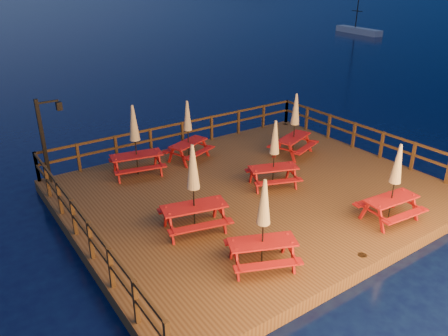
# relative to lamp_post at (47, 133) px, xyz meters

# --- Properties ---
(ground) EXTENTS (500.00, 500.00, 0.00)m
(ground) POSITION_rel_lamp_post_xyz_m (5.39, -4.55, -2.20)
(ground) COLOR black
(ground) RESTS_ON ground
(deck) EXTENTS (12.00, 10.00, 0.40)m
(deck) POSITION_rel_lamp_post_xyz_m (5.39, -4.55, -2.00)
(deck) COLOR #4C3018
(deck) RESTS_ON ground
(deck_piles) EXTENTS (11.44, 9.44, 1.40)m
(deck_piles) POSITION_rel_lamp_post_xyz_m (5.39, -4.55, -2.50)
(deck_piles) COLOR #31220F
(deck_piles) RESTS_ON ground
(railing) EXTENTS (11.80, 9.75, 1.10)m
(railing) POSITION_rel_lamp_post_xyz_m (5.39, -2.77, -1.03)
(railing) COLOR #31220F
(railing) RESTS_ON deck
(lamp_post) EXTENTS (0.85, 0.18, 3.00)m
(lamp_post) POSITION_rel_lamp_post_xyz_m (0.00, 0.00, 0.00)
(lamp_post) COLOR black
(lamp_post) RESTS_ON deck
(sailboat) EXTENTS (2.31, 7.31, 10.70)m
(sailboat) POSITION_rel_lamp_post_xyz_m (43.53, 22.56, -1.84)
(sailboat) COLOR silver
(sailboat) RESTS_ON ground
(picnic_table_0) EXTENTS (2.03, 1.86, 2.37)m
(picnic_table_0) POSITION_rel_lamp_post_xyz_m (4.91, -1.02, -0.56)
(picnic_table_0) COLOR maroon
(picnic_table_0) RESTS_ON deck
(picnic_table_1) EXTENTS (2.02, 1.85, 2.36)m
(picnic_table_1) POSITION_rel_lamp_post_xyz_m (6.11, -4.70, -0.57)
(picnic_table_1) COLOR maroon
(picnic_table_1) RESTS_ON deck
(picnic_table_2) EXTENTS (2.10, 1.85, 2.61)m
(picnic_table_2) POSITION_rel_lamp_post_xyz_m (2.66, -1.18, -0.44)
(picnic_table_2) COLOR maroon
(picnic_table_2) RESTS_ON deck
(picnic_table_3) EXTENTS (2.10, 1.94, 2.41)m
(picnic_table_3) POSITION_rel_lamp_post_xyz_m (2.93, -7.99, -0.54)
(picnic_table_3) COLOR maroon
(picnic_table_3) RESTS_ON deck
(picnic_table_4) EXTENTS (1.81, 1.54, 2.41)m
(picnic_table_4) POSITION_rel_lamp_post_xyz_m (7.48, -8.40, -0.54)
(picnic_table_4) COLOR maroon
(picnic_table_4) RESTS_ON deck
(picnic_table_5) EXTENTS (2.13, 1.89, 2.62)m
(picnic_table_5) POSITION_rel_lamp_post_xyz_m (2.42, -5.59, -0.44)
(picnic_table_5) COLOR maroon
(picnic_table_5) RESTS_ON deck
(picnic_table_6) EXTENTS (2.15, 1.97, 2.52)m
(picnic_table_6) POSITION_rel_lamp_post_xyz_m (8.63, -2.99, -0.49)
(picnic_table_6) COLOR maroon
(picnic_table_6) RESTS_ON deck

